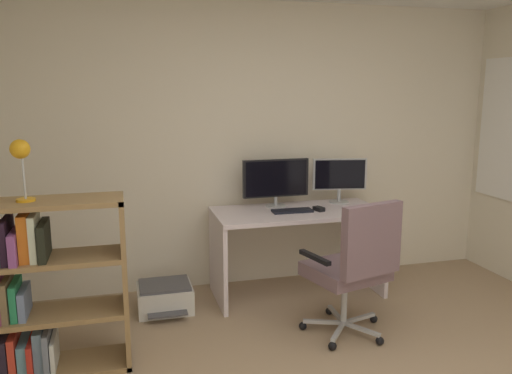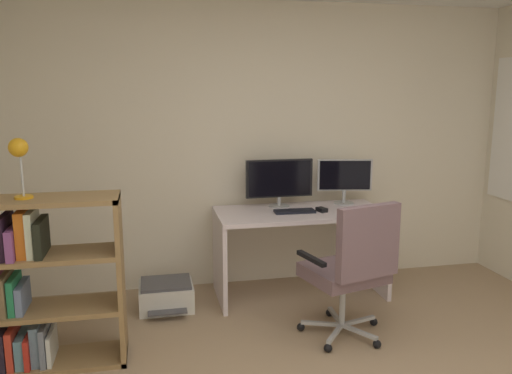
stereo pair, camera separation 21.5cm
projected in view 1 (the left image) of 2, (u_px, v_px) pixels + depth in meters
wall_back at (254, 146)px, 4.65m from camera, size 4.62×0.10×2.52m
desk at (297, 233)px, 4.43m from camera, size 1.44×0.67×0.75m
monitor_main at (276, 180)px, 4.47m from camera, size 0.59×0.18×0.42m
monitor_secondary at (340, 176)px, 4.63m from camera, size 0.49×0.18×0.40m
keyboard at (292, 211)px, 4.32m from camera, size 0.34×0.14×0.02m
computer_mouse at (319, 209)px, 4.36m from camera, size 0.09×0.11×0.03m
office_chair at (355, 263)px, 3.62m from camera, size 0.66×0.67×1.02m
bookshelf at (43, 291)px, 3.19m from camera, size 0.82×0.35×1.11m
desk_lamp at (21, 155)px, 3.02m from camera, size 0.12×0.12×0.37m
printer at (165, 297)px, 4.16m from camera, size 0.43×0.45×0.23m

